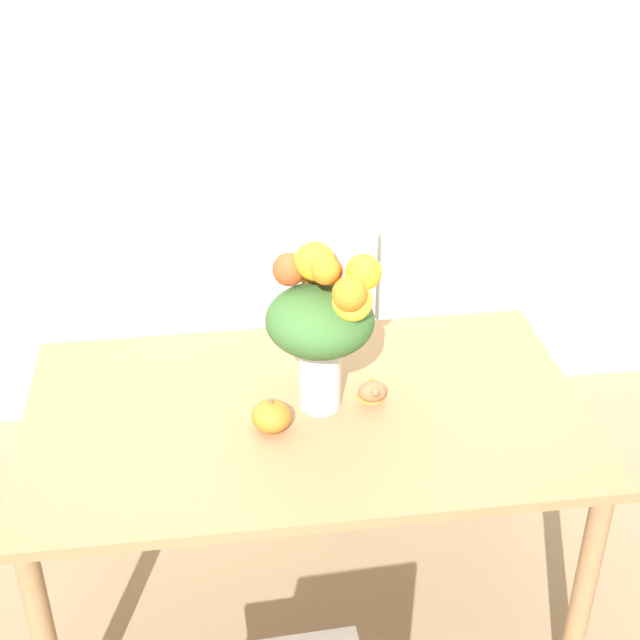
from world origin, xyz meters
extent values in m
plane|color=#8E7556|center=(0.00, 0.00, 0.00)|extent=(12.00, 12.00, 0.00)
cube|color=silver|center=(0.00, 1.13, 1.35)|extent=(8.00, 0.06, 2.70)
cube|color=#9E754C|center=(0.00, 0.00, 0.74)|extent=(1.53, 0.90, 0.03)
cylinder|color=#9E754C|center=(0.71, -0.39, 0.36)|extent=(0.06, 0.06, 0.72)
cylinder|color=#9E754C|center=(-0.71, 0.39, 0.36)|extent=(0.06, 0.06, 0.72)
cylinder|color=#9E754C|center=(0.71, 0.39, 0.36)|extent=(0.06, 0.06, 0.72)
cylinder|color=silver|center=(0.04, 0.02, 0.86)|extent=(0.11, 0.11, 0.22)
cylinder|color=silver|center=(0.04, 0.02, 0.80)|extent=(0.10, 0.10, 0.09)
cylinder|color=#38662D|center=(0.07, 0.02, 0.90)|extent=(0.01, 0.00, 0.27)
cylinder|color=#38662D|center=(0.05, 0.04, 0.90)|extent=(0.01, 0.01, 0.27)
cylinder|color=#38662D|center=(0.02, 0.03, 0.90)|extent=(0.00, 0.01, 0.27)
cylinder|color=#38662D|center=(0.02, 0.00, 0.90)|extent=(0.00, 0.01, 0.27)
cylinder|color=#38662D|center=(0.05, -0.01, 0.90)|extent=(0.01, 0.01, 0.27)
ellipsoid|color=#38662D|center=(0.04, 0.02, 1.03)|extent=(0.29, 0.29, 0.17)
sphere|color=yellow|center=(0.15, -0.01, 1.18)|extent=(0.09, 0.09, 0.09)
sphere|color=yellow|center=(0.11, -0.06, 1.12)|extent=(0.10, 0.10, 0.10)
sphere|color=orange|center=(0.05, 0.12, 1.11)|extent=(0.10, 0.10, 0.10)
sphere|color=#D64C23|center=(-0.03, 0.08, 1.15)|extent=(0.09, 0.09, 0.09)
sphere|color=#AD9E33|center=(0.02, 0.07, 1.18)|extent=(0.08, 0.08, 0.08)
sphere|color=yellow|center=(0.03, 0.05, 1.18)|extent=(0.10, 0.10, 0.10)
sphere|color=#D64C23|center=(0.06, 0.12, 1.13)|extent=(0.11, 0.11, 0.11)
sphere|color=orange|center=(0.10, -0.09, 1.16)|extent=(0.09, 0.09, 0.09)
sphere|color=#D64C23|center=(0.07, 0.03, 1.16)|extent=(0.07, 0.07, 0.07)
sphere|color=orange|center=(0.05, -0.03, 1.20)|extent=(0.07, 0.07, 0.07)
ellipsoid|color=orange|center=(-0.10, -0.07, 0.80)|extent=(0.11, 0.11, 0.08)
cylinder|color=brown|center=(-0.10, -0.07, 0.84)|extent=(0.01, 0.01, 0.02)
ellipsoid|color=#936642|center=(0.19, 0.02, 0.78)|extent=(0.08, 0.06, 0.06)
cone|color=orange|center=(0.19, 0.04, 0.79)|extent=(0.08, 0.08, 0.07)
sphere|color=#936642|center=(0.19, -0.02, 0.81)|extent=(0.03, 0.03, 0.03)
cube|color=white|center=(0.19, 0.72, 0.45)|extent=(0.45, 0.45, 0.02)
cylinder|color=white|center=(0.04, 0.54, 0.22)|extent=(0.04, 0.04, 0.44)
cylinder|color=white|center=(0.38, 0.56, 0.22)|extent=(0.04, 0.04, 0.44)
cylinder|color=white|center=(0.01, 0.87, 0.22)|extent=(0.04, 0.04, 0.44)
cylinder|color=white|center=(0.35, 0.90, 0.22)|extent=(0.04, 0.04, 0.44)
cube|color=white|center=(0.18, 0.92, 0.67)|extent=(0.40, 0.05, 0.42)
camera|label=1|loc=(-0.23, -1.97, 2.22)|focal=50.00mm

